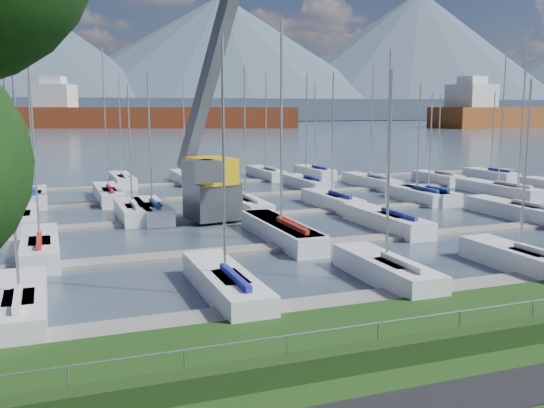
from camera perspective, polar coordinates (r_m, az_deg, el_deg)
name	(u,v)px	position (r m, az deg, el deg)	size (l,w,h in m)	color
path	(467,398)	(17.79, 17.90, -16.95)	(160.00, 2.00, 0.04)	black
water	(71,126)	(275.70, -18.43, 7.00)	(800.00, 540.00, 0.20)	#3E4C5A
hedge	(413,349)	(19.56, 13.12, -13.19)	(80.00, 0.70, 0.70)	#1C3513
fence	(407,319)	(19.57, 12.56, -10.50)	(0.04, 0.04, 80.00)	#9C9EA4
foothill	(65,110)	(345.54, -18.93, 8.38)	(900.00, 80.00, 12.00)	#3A4656
mountains	(70,45)	(422.18, -18.51, 13.99)	(1190.00, 360.00, 115.00)	#454F65
docks	(203,219)	(43.36, -6.47, -1.44)	(90.00, 41.60, 0.25)	slate
crane	(213,140)	(43.64, -5.57, 5.98)	(6.48, 13.21, 22.35)	#585B5F
cargo_ship_mid	(144,118)	(239.16, -11.99, 7.94)	(108.66, 51.89, 21.50)	maroon
cargo_ship_east	(519,117)	(264.64, 22.20, 7.60)	(92.01, 31.68, 21.50)	brown
sailboat_fleet	(172,140)	(44.80, -9.41, 5.96)	(75.90, 49.49, 13.20)	silver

